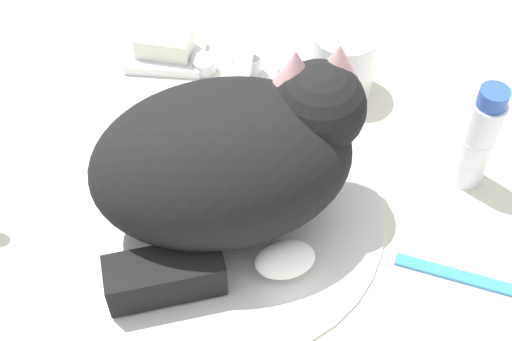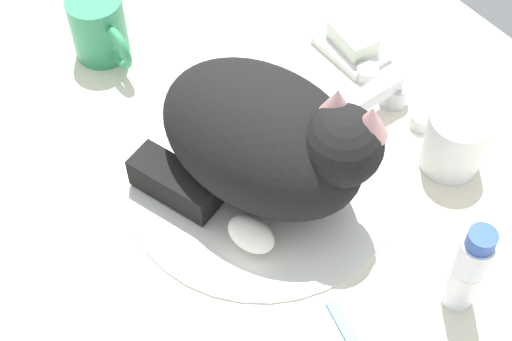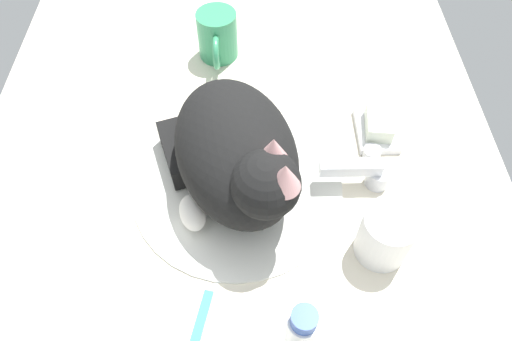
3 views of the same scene
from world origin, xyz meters
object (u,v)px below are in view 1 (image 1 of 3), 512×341
(cat, at_px, (233,160))
(toothpaste_bottle, at_px, (478,140))
(soap_bar, at_px, (165,43))
(toothbrush, at_px, (476,279))
(faucet, at_px, (245,68))
(rinse_cup, at_px, (343,62))

(cat, distance_m, toothpaste_bottle, 0.24)
(soap_bar, xyz_separation_m, toothbrush, (0.34, -0.28, -0.02))
(faucet, xyz_separation_m, toothpaste_bottle, (0.24, -0.12, 0.04))
(faucet, distance_m, soap_bar, 0.10)
(rinse_cup, relative_size, toothpaste_bottle, 0.64)
(rinse_cup, bearing_deg, cat, -117.59)
(faucet, height_order, soap_bar, faucet)
(faucet, xyz_separation_m, toothbrush, (0.24, -0.25, -0.02))
(rinse_cup, bearing_deg, toothpaste_bottle, -42.99)
(cat, distance_m, rinse_cup, 0.22)
(faucet, distance_m, toothbrush, 0.34)
(faucet, relative_size, rinse_cup, 1.60)
(soap_bar, bearing_deg, toothbrush, -39.47)
(toothpaste_bottle, bearing_deg, cat, -163.24)
(toothpaste_bottle, bearing_deg, faucet, 153.36)
(cat, relative_size, toothbrush, 2.11)
(rinse_cup, distance_m, soap_bar, 0.21)
(toothpaste_bottle, height_order, toothbrush, toothpaste_bottle)
(rinse_cup, height_order, soap_bar, rinse_cup)
(faucet, distance_m, cat, 0.20)
(cat, bearing_deg, faucet, 92.94)
(soap_bar, relative_size, toothbrush, 0.49)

